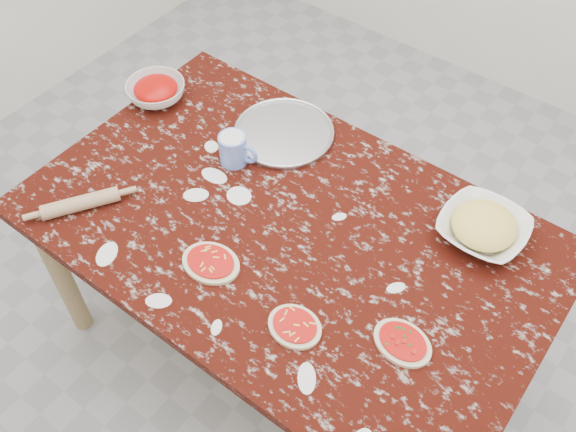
# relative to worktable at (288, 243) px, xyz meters

# --- Properties ---
(ground) EXTENTS (4.00, 4.00, 0.00)m
(ground) POSITION_rel_worktable_xyz_m (0.00, 0.00, -0.67)
(ground) COLOR gray
(worktable) EXTENTS (1.60, 1.00, 0.75)m
(worktable) POSITION_rel_worktable_xyz_m (0.00, 0.00, 0.00)
(worktable) COLOR black
(worktable) RESTS_ON ground
(pizza_tray) EXTENTS (0.35, 0.35, 0.01)m
(pizza_tray) POSITION_rel_worktable_xyz_m (-0.26, 0.32, 0.09)
(pizza_tray) COLOR #B2B2B7
(pizza_tray) RESTS_ON worktable
(sauce_bowl) EXTENTS (0.24, 0.24, 0.07)m
(sauce_bowl) POSITION_rel_worktable_xyz_m (-0.74, 0.19, 0.12)
(sauce_bowl) COLOR white
(sauce_bowl) RESTS_ON worktable
(cheese_bowl) EXTENTS (0.26, 0.26, 0.06)m
(cheese_bowl) POSITION_rel_worktable_xyz_m (0.48, 0.32, 0.11)
(cheese_bowl) COLOR white
(cheese_bowl) RESTS_ON worktable
(flour_mug) EXTENTS (0.14, 0.09, 0.11)m
(flour_mug) POSITION_rel_worktable_xyz_m (-0.31, 0.12, 0.14)
(flour_mug) COLOR #6987E1
(flour_mug) RESTS_ON worktable
(pizza_left) EXTENTS (0.19, 0.16, 0.02)m
(pizza_left) POSITION_rel_worktable_xyz_m (-0.09, -0.25, 0.09)
(pizza_left) COLOR beige
(pizza_left) RESTS_ON worktable
(pizza_mid) EXTENTS (0.15, 0.13, 0.02)m
(pizza_mid) POSITION_rel_worktable_xyz_m (0.23, -0.27, 0.09)
(pizza_mid) COLOR beige
(pizza_mid) RESTS_ON worktable
(pizza_right) EXTENTS (0.18, 0.14, 0.02)m
(pizza_right) POSITION_rel_worktable_xyz_m (0.48, -0.14, 0.09)
(pizza_right) COLOR beige
(pizza_right) RESTS_ON worktable
(rolling_pin) EXTENTS (0.17, 0.23, 0.05)m
(rolling_pin) POSITION_rel_worktable_xyz_m (-0.56, -0.33, 0.11)
(rolling_pin) COLOR tan
(rolling_pin) RESTS_ON worktable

